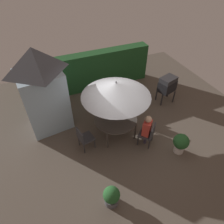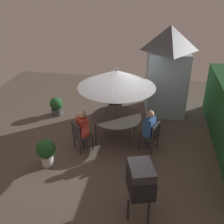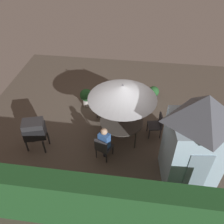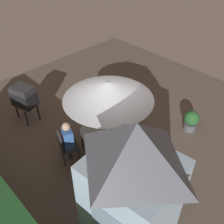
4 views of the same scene
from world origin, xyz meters
The scene contains 12 objects.
ground_plane centered at (0.00, 0.00, 0.00)m, with size 11.00×11.00×0.00m, color brown.
garden_shed centered at (-2.25, 1.73, 1.58)m, with size 1.68×1.58×3.10m.
patio_table centered at (-0.13, 0.27, 0.70)m, with size 1.51×1.51×0.74m.
patio_umbrella centered at (-0.13, 0.27, 1.96)m, with size 2.25×2.25×2.26m.
bbq_grill centered at (2.65, 1.21, 0.85)m, with size 0.82×0.68×1.20m.
chair_near_shed centered at (0.69, -0.64, 0.52)m, with size 0.65×0.65×0.90m.
chair_far_side centered at (0.35, 1.37, 0.52)m, with size 0.61×0.61×0.90m.
chair_toward_hedge centered at (-1.38, 0.04, 0.52)m, with size 0.54×0.54×0.90m.
potted_plant_by_shed centered at (1.50, -1.34, 0.44)m, with size 0.52×0.52×0.76m.
potted_plant_by_grill centered at (-1.27, -2.08, 0.35)m, with size 0.46×0.46×0.66m.
person_in_red centered at (0.63, -0.58, 0.78)m, with size 0.41×0.41×1.26m.
person_in_blue centered at (0.32, 1.29, 0.78)m, with size 0.41×0.36×1.26m.
Camera 2 is at (6.92, 1.34, 4.66)m, focal length 43.17 mm.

